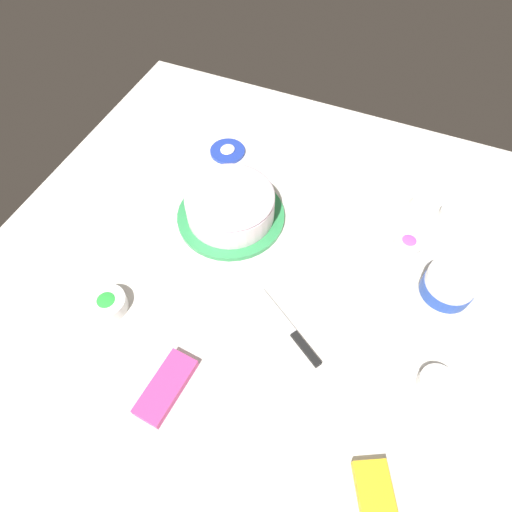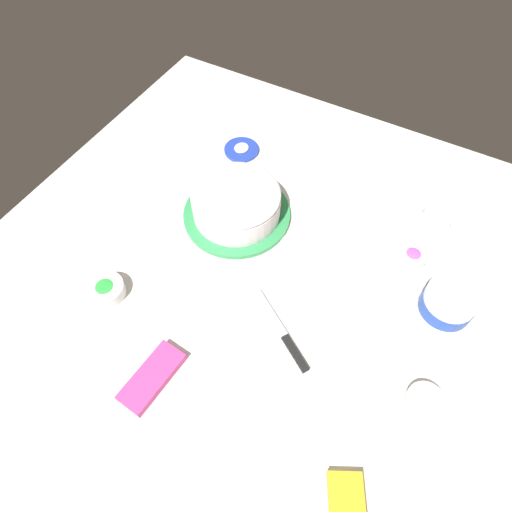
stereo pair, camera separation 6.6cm
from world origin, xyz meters
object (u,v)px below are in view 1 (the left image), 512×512
Objects in this scene: sprinkle_bowl_orange at (437,384)px; frosted_cake at (230,206)px; sprinkle_bowl_pink at (455,215)px; sprinkle_bowl_rainbow at (408,243)px; spreading_knife at (293,333)px; sprinkle_bowl_green at (108,303)px; candy_box_lower at (166,387)px; candy_box_upper at (377,505)px; sprinkle_bowl_yellow at (399,192)px; frosting_tub at (448,286)px; frosting_tub_lid at (228,151)px.

frosted_cake is at bearing 67.02° from sprinkle_bowl_orange.
sprinkle_bowl_pink is 1.11× the size of sprinkle_bowl_rainbow.
spreading_knife is 0.45m from sprinkle_bowl_green.
frosted_cake is at bearing 13.51° from candy_box_lower.
candy_box_upper is at bearing -102.85° from sprinkle_bowl_green.
sprinkle_bowl_orange is at bearing -40.01° from candy_box_upper.
candy_box_upper is at bearing -173.01° from sprinkle_bowl_rainbow.
candy_box_upper is at bearing -170.12° from sprinkle_bowl_yellow.
frosted_cake is 2.43× the size of frosting_tub.
frosting_tub is 0.39m from spreading_knife.
frosted_cake is 3.47× the size of sprinkle_bowl_yellow.
spreading_knife is 2.75× the size of sprinkle_bowl_rainbow.
frosting_tub is at bearing -31.37° from candy_box_upper.
sprinkle_bowl_green is at bearing 157.47° from frosted_cake.
sprinkle_bowl_green is 0.60× the size of candy_box_upper.
frosting_tub_lid is 0.69× the size of candy_box_lower.
sprinkle_bowl_yellow is 0.18m from sprinkle_bowl_rainbow.
frosted_cake is 0.27m from frosting_tub_lid.
sprinkle_bowl_green is (-0.61, 0.03, 0.01)m from frosting_tub_lid.
sprinkle_bowl_rainbow is 0.71m from candy_box_lower.
sprinkle_bowl_rainbow is at bearing -29.39° from candy_box_lower.
frosting_tub_lid is (0.24, 0.12, -0.04)m from frosted_cake.
frosting_tub is 1.34× the size of sprinkle_bowl_green.
sprinkle_bowl_orange is 0.52× the size of candy_box_lower.
sprinkle_bowl_orange is at bearing -175.49° from sprinkle_bowl_pink.
sprinkle_bowl_green reaches higher than sprinkle_bowl_orange.
sprinkle_bowl_rainbow is at bearing 21.54° from sprinkle_bowl_orange.
frosted_cake is 0.63m from sprinkle_bowl_pink.
sprinkle_bowl_pink is 0.89m from candy_box_lower.
candy_box_upper is (-0.28, 0.06, -0.01)m from sprinkle_bowl_orange.
sprinkle_bowl_rainbow is at bearing -79.19° from frosted_cake.
frosting_tub is 1.13× the size of frosting_tub_lid.
frosted_cake is 0.50m from candy_box_lower.
sprinkle_bowl_pink reaches higher than candy_box_upper.
frosted_cake is at bearing 100.81° from sprinkle_bowl_rainbow.
frosting_tub reaches higher than frosting_tub_lid.
sprinkle_bowl_green is at bearing 98.35° from sprinkle_bowl_orange.
frosted_cake reaches higher than sprinkle_bowl_yellow.
spreading_knife is 0.38m from candy_box_upper.
frosting_tub reaches higher than sprinkle_bowl_green.
frosted_cake is at bearing -152.81° from frosting_tub_lid.
frosted_cake is 0.41m from sprinkle_bowl_green.
frosting_tub_lid is 0.65m from spreading_knife.
sprinkle_bowl_rainbow is (0.47, -0.63, -0.00)m from sprinkle_bowl_green.
candy_box_upper is at bearing -135.12° from spreading_knife.
sprinkle_bowl_orange is at bearing -173.94° from frosting_tub.
candy_box_lower is 0.48m from candy_box_upper.
sprinkle_bowl_yellow is 0.83m from candy_box_lower.
frosted_cake is 3.26× the size of sprinkle_bowl_green.
spreading_knife is (-0.50, -0.41, -0.00)m from frosting_tub_lid.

